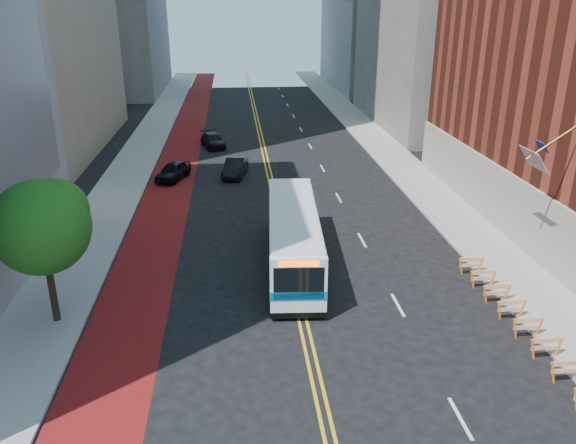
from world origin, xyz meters
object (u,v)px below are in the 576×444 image
(transit_bus, at_px, (293,236))
(car_a, at_px, (173,171))
(street_tree, at_px, (42,223))
(car_c, at_px, (213,140))
(car_b, at_px, (235,167))

(transit_bus, relative_size, car_a, 2.88)
(street_tree, height_order, car_c, street_tree)
(transit_bus, distance_m, car_b, 17.75)
(car_b, bearing_deg, car_a, -162.70)
(car_a, xyz_separation_m, car_c, (2.97, 10.80, -0.06))
(street_tree, bearing_deg, car_c, 79.23)
(car_a, bearing_deg, car_c, 95.18)
(street_tree, height_order, car_a, street_tree)
(street_tree, xyz_separation_m, car_a, (3.24, 21.88, -4.19))
(car_c, bearing_deg, car_b, -92.97)
(car_c, bearing_deg, street_tree, -115.59)
(transit_bus, relative_size, car_c, 2.68)
(car_a, xyz_separation_m, car_b, (5.12, 0.57, 0.02))
(transit_bus, distance_m, car_a, 18.79)
(street_tree, bearing_deg, car_b, 69.57)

